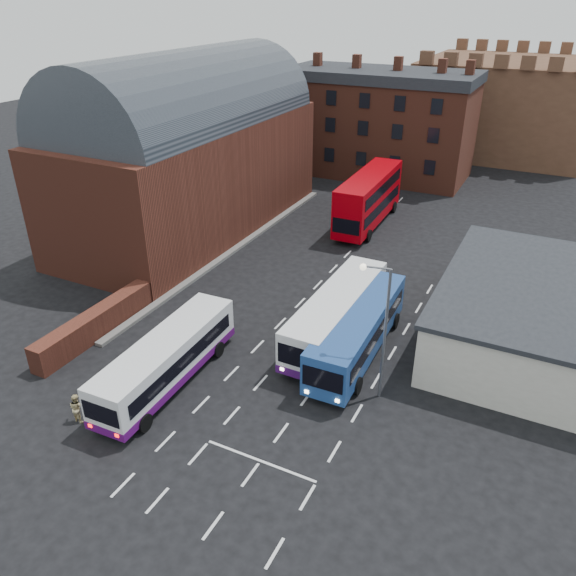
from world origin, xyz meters
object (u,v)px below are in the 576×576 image
at_px(bus_blue, 358,329).
at_px(street_lamp, 381,321).
at_px(bus_white_outbound, 167,357).
at_px(bus_white_inbound, 337,312).
at_px(bus_red_double, 369,199).
at_px(pedestrian_red, 108,382).
at_px(pedestrian_beige, 77,408).

distance_m(bus_blue, street_lamp, 5.11).
distance_m(bus_white_outbound, bus_white_inbound, 11.26).
bearing_deg(bus_red_double, bus_white_outbound, 84.75).
bearing_deg(bus_white_inbound, bus_red_double, -75.75).
bearing_deg(bus_white_outbound, bus_red_double, 84.24).
relative_size(bus_white_inbound, street_lamp, 1.45).
xyz_separation_m(street_lamp, pedestrian_red, (-13.57, -6.58, -4.11)).
distance_m(bus_white_outbound, pedestrian_red, 3.52).
height_order(bus_white_inbound, street_lamp, street_lamp).
bearing_deg(pedestrian_beige, bus_red_double, -93.59).
relative_size(bus_white_outbound, bus_white_inbound, 0.94).
relative_size(bus_blue, street_lamp, 1.43).
distance_m(bus_white_outbound, bus_red_double, 29.02).
bearing_deg(pedestrian_red, bus_red_double, -127.46).
bearing_deg(pedestrian_red, bus_white_inbound, -158.99).
height_order(bus_blue, pedestrian_red, bus_blue).
distance_m(pedestrian_red, pedestrian_beige, 2.47).
bearing_deg(bus_white_inbound, bus_white_outbound, 52.97).
bearing_deg(bus_blue, pedestrian_red, 40.30).
xyz_separation_m(street_lamp, pedestrian_beige, (-13.45, -9.05, -4.07)).
height_order(bus_red_double, pedestrian_red, bus_red_double).
height_order(bus_white_outbound, street_lamp, street_lamp).
xyz_separation_m(bus_white_inbound, pedestrian_red, (-9.30, -11.27, -1.10)).
relative_size(bus_white_inbound, bus_blue, 1.01).
height_order(bus_red_double, pedestrian_beige, bus_red_double).
xyz_separation_m(bus_red_double, street_lamp, (9.18, -24.70, 2.26)).
xyz_separation_m(bus_white_inbound, street_lamp, (4.27, -4.69, 3.01)).
relative_size(street_lamp, pedestrian_red, 5.09).
height_order(street_lamp, pedestrian_beige, street_lamp).
relative_size(street_lamp, pedestrian_beige, 4.85).
xyz_separation_m(bus_blue, street_lamp, (2.32, -3.39, 3.04)).
bearing_deg(pedestrian_beige, street_lamp, -142.45).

